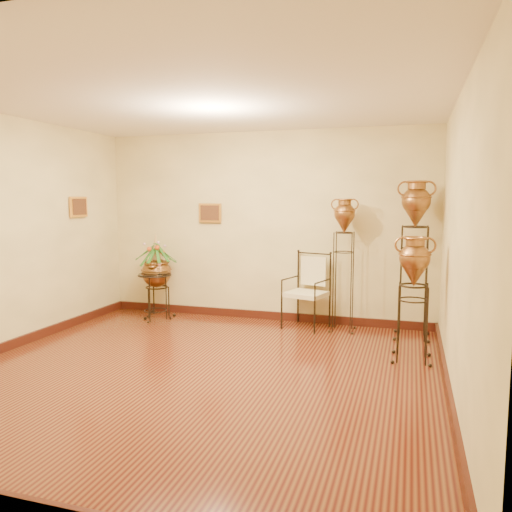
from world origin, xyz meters
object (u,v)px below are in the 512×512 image
(amphora_tall, at_px, (344,263))
(planter_urn, at_px, (156,269))
(side_table, at_px, (155,296))
(armchair, at_px, (306,291))
(amphora_mid, at_px, (414,259))

(amphora_tall, relative_size, planter_urn, 1.38)
(amphora_tall, height_order, planter_urn, amphora_tall)
(amphora_tall, bearing_deg, side_table, -175.62)
(armchair, distance_m, side_table, 2.27)
(amphora_mid, relative_size, side_table, 2.34)
(armchair, bearing_deg, amphora_mid, 13.05)
(amphora_tall, distance_m, amphora_mid, 0.92)
(side_table, bearing_deg, armchair, 5.37)
(amphora_tall, bearing_deg, armchair, 180.00)
(amphora_tall, height_order, side_table, amphora_tall)
(amphora_mid, height_order, side_table, amphora_mid)
(amphora_mid, distance_m, armchair, 1.52)
(amphora_tall, xyz_separation_m, armchair, (-0.51, 0.00, -0.41))
(armchair, bearing_deg, amphora_tall, 16.11)
(amphora_mid, xyz_separation_m, planter_urn, (-3.77, 0.08, -0.30))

